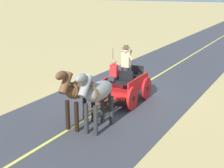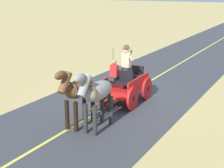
# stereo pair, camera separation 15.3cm
# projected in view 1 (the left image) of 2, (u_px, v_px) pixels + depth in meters

# --- Properties ---
(ground_plane) EXTENTS (200.00, 200.00, 0.00)m
(ground_plane) POSITION_uv_depth(u_px,v_px,m) (123.00, 97.00, 15.25)
(ground_plane) COLOR tan
(road_surface) EXTENTS (6.12, 160.00, 0.01)m
(road_surface) POSITION_uv_depth(u_px,v_px,m) (123.00, 96.00, 15.25)
(road_surface) COLOR #38383D
(road_surface) RESTS_ON ground
(road_centre_stripe) EXTENTS (0.12, 160.00, 0.00)m
(road_centre_stripe) POSITION_uv_depth(u_px,v_px,m) (123.00, 96.00, 15.25)
(road_centre_stripe) COLOR #DBCC4C
(road_centre_stripe) RESTS_ON road_surface
(horse_drawn_carriage) EXTENTS (1.49, 4.51, 2.50)m
(horse_drawn_carriage) POSITION_uv_depth(u_px,v_px,m) (125.00, 84.00, 14.24)
(horse_drawn_carriage) COLOR red
(horse_drawn_carriage) RESTS_ON ground
(horse_near_side) EXTENTS (0.57, 2.13, 2.21)m
(horse_near_side) POSITION_uv_depth(u_px,v_px,m) (97.00, 93.00, 11.34)
(horse_near_side) COLOR gray
(horse_near_side) RESTS_ON ground
(horse_off_side) EXTENTS (0.59, 2.13, 2.21)m
(horse_off_side) POSITION_uv_depth(u_px,v_px,m) (78.00, 90.00, 11.66)
(horse_off_side) COLOR brown
(horse_off_side) RESTS_ON ground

